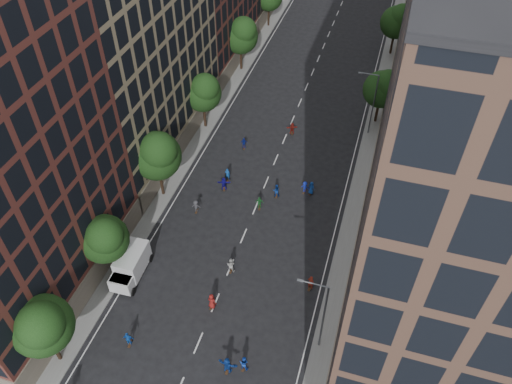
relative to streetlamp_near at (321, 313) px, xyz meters
The scene contains 31 objects.
ground 30.30m from the streetlamp_near, 110.32° to the left, with size 240.00×240.00×0.00m, color black.
sidewalk_left 42.27m from the streetlamp_near, 122.21° to the left, with size 4.00×105.00×0.15m, color slate.
sidewalk_right 35.90m from the streetlamp_near, 87.37° to the left, with size 4.00×105.00×0.15m, color slate.
bldg_left_b 39.13m from the streetlamp_near, 141.93° to the left, with size 14.00×26.00×34.00m, color #887859.
bldg_right_a 15.75m from the streetlamp_near, 19.17° to the left, with size 14.00×30.00×36.00m, color #4D3529.
bldg_right_b 35.03m from the streetlamp_near, 74.90° to the left, with size 14.00×28.00×33.00m, color #5C544C.
tree_left_0 22.89m from the streetlamp_near, 159.12° to the right, with size 5.20×5.20×8.83m.
tree_left_1 21.47m from the streetlamp_near, behind, with size 4.80×4.80×8.21m.
tree_left_2 25.48m from the streetlamp_near, 147.07° to the left, with size 5.60×5.60×9.45m.
tree_left_3 35.12m from the streetlamp_near, 127.52° to the left, with size 5.00×5.00×8.58m.
tree_left_4 48.78m from the streetlamp_near, 115.99° to the left, with size 5.40×5.40×9.08m.
tree_right_a 35.87m from the streetlamp_near, 88.38° to the left, with size 5.00×5.00×8.39m.
tree_right_b 55.86m from the streetlamp_near, 88.95° to the left, with size 5.20×5.20×8.83m.
streetlamp_near is the anchor object (origin of this frame).
streetlamp_far 33.00m from the streetlamp_near, 90.00° to the left, with size 2.64×0.22×9.06m.
cargo_van 20.14m from the streetlamp_near, behind, with size 2.70×5.41×2.83m.
skater_2 8.17m from the streetlamp_near, 144.16° to the right, with size 0.83×0.65×1.71m, color #1641B6.
skater_4 17.57m from the streetlamp_near, 163.32° to the right, with size 1.00×0.42×1.71m, color blue.
skater_5 9.38m from the streetlamp_near, 145.60° to the right, with size 1.76×0.56×1.90m, color #123A97.
skater_6 11.34m from the streetlamp_near, behind, with size 0.91×0.59×1.86m, color maroon.
skater_7 7.48m from the streetlamp_near, 107.66° to the left, with size 0.67×0.44×1.83m, color maroon.
skater_8 12.37m from the streetlamp_near, 150.96° to the left, with size 0.86×0.67×1.78m, color #B1B2AE.
skater_9 21.32m from the streetlamp_near, 143.20° to the left, with size 1.03×0.59×1.60m, color #3B3B3F.
skater_10 18.57m from the streetlamp_near, 123.25° to the left, with size 0.97×0.40×1.66m, color #206C2C.
skater_11 22.93m from the streetlamp_near, 131.39° to the left, with size 1.62×0.52×1.75m, color #181190.
skater_12 20.24m from the streetlamp_near, 103.81° to the left, with size 0.84×0.55×1.72m, color navy.
skater_13 24.28m from the streetlamp_near, 128.97° to the left, with size 0.63×0.41×1.73m, color #154EAA.
skater_14 20.03m from the streetlamp_near, 116.05° to the left, with size 0.84×0.65×1.73m, color navy.
skater_15 20.49m from the streetlamp_near, 105.94° to the left, with size 0.99×0.57×1.53m, color #1629B7.
skater_16 29.54m from the streetlamp_near, 120.87° to the left, with size 0.92×0.38×1.56m, color #122397.
skater_17 31.76m from the streetlamp_near, 107.98° to the left, with size 1.55×0.49×1.67m, color maroon.
Camera 1 is at (11.76, -11.56, 41.71)m, focal length 35.00 mm.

